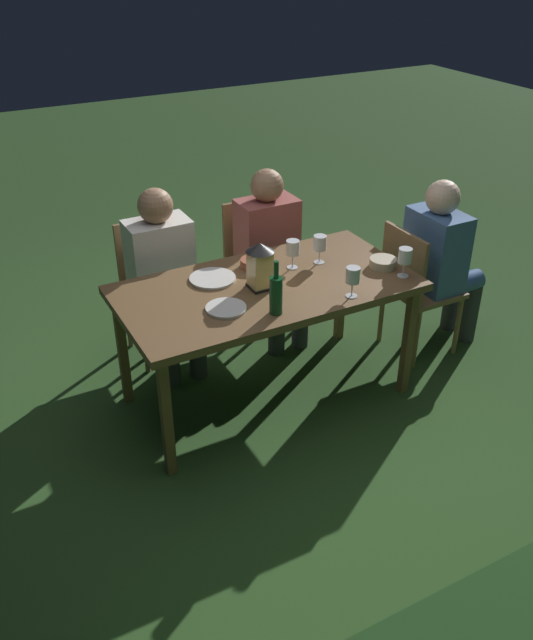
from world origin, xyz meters
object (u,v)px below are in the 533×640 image
dining_table (266,294)px  chair_side_left_b (155,282)px  plate_a (213,278)px  plate_b (226,308)px  chair_side_left_a (258,258)px  person_in_blue (442,257)px  wine_glass_c (353,277)px  wine_glass_d (320,244)px  person_in_rust (272,249)px  chair_head_near (415,285)px  bowl_olives (383,262)px  lantern_centerpiece (260,263)px  person_in_cream (165,273)px  green_bottle_on_table (276,294)px  wine_glass_a (405,257)px  bowl_bread (253,263)px  wine_glass_b (293,249)px

dining_table → chair_side_left_b: chair_side_left_b is taller
chair_side_left_b → plate_a: bearing=102.1°
plate_b → chair_side_left_b: bearing=-86.7°
chair_side_left_a → chair_side_left_b: 0.74m
person_in_blue → wine_glass_c: bearing=19.6°
wine_glass_d → plate_b: wine_glass_d is taller
person_in_rust → plate_b: bearing=48.2°
chair_head_near → wine_glass_d: bearing=-8.6°
plate_b → plate_a: bearing=-102.8°
chair_head_near → plate_a: size_ratio=3.36×
dining_table → person_in_rust: (-0.37, -0.62, -0.05)m
person_in_rust → bowl_olives: person_in_rust is taller
person_in_rust → lantern_centerpiece: size_ratio=4.34×
plate_b → wine_glass_c: bearing=164.0°
chair_side_left_a → chair_head_near: bearing=130.7°
person_in_rust → plate_b: size_ratio=5.41×
dining_table → wine_glass_d: size_ratio=9.70×
chair_head_near → bowl_olives: chair_head_near is taller
chair_side_left_a → plate_b: bearing=54.5°
person_in_cream → person_in_rust: bearing=180.0°
lantern_centerpiece → green_bottle_on_table: green_bottle_on_table is taller
chair_side_left_a → wine_glass_d: 0.81m
dining_table → wine_glass_a: bearing=159.6°
dining_table → bowl_olives: bowl_olives is taller
wine_glass_a → bowl_olives: (0.03, -0.15, -0.09)m
person_in_rust → wine_glass_c: person_in_rust is taller
chair_head_near → plate_a: 1.35m
chair_side_left_a → person_in_cream: 0.78m
green_bottle_on_table → wine_glass_c: size_ratio=1.72×
chair_side_left_a → person_in_rust: person_in_rust is taller
wine_glass_d → plate_b: (0.72, 0.24, -0.11)m
chair_side_left_b → bowl_bread: size_ratio=6.01×
chair_side_left_a → chair_side_left_b: (0.74, 0.00, 0.00)m
wine_glass_c → chair_side_left_b: bearing=-58.3°
green_bottle_on_table → wine_glass_b: (-0.33, -0.41, 0.01)m
wine_glass_b → bowl_bread: 0.24m
chair_head_near → bowl_bread: chair_head_near is taller
wine_glass_d → chair_head_near: bearing=171.4°
wine_glass_b → dining_table: bearing=26.6°
chair_side_left_a → green_bottle_on_table: 1.26m
wine_glass_c → green_bottle_on_table: bearing=-4.6°
chair_head_near → person_in_cream: size_ratio=0.76×
lantern_centerpiece → wine_glass_d: bearing=-165.7°
wine_glass_c → wine_glass_d: (-0.07, -0.43, 0.00)m
person_in_rust → bowl_olives: bearing=114.0°
wine_glass_d → bowl_bread: (0.37, -0.13, -0.09)m
person_in_rust → green_bottle_on_table: person_in_rust is taller
chair_head_near → wine_glass_b: 0.93m
chair_head_near → lantern_centerpiece: bearing=0.7°
person_in_cream → bowl_bread: 0.58m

